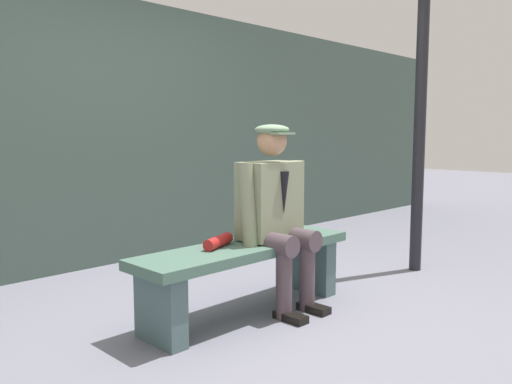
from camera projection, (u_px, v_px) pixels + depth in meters
The scene contains 6 objects.
ground_plane at pixel (247, 313), 3.56m from camera, with size 30.00×30.00×0.00m, color slate.
bench at pixel (247, 264), 3.52m from camera, with size 1.69×0.45×0.49m.
seated_man at pixel (275, 208), 3.61m from camera, with size 0.61×0.56×1.30m.
rolled_magazine at pixel (218, 242), 3.41m from camera, with size 0.08×0.08×0.29m, color #B21E1E.
stadium_wall at pixel (97, 132), 4.83m from camera, with size 12.00×0.24×2.51m, color #3B4C45.
lamp_post at pixel (422, 62), 4.51m from camera, with size 0.21×0.21×3.18m.
Camera 1 is at (2.41, 2.47, 1.23)m, focal length 36.17 mm.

